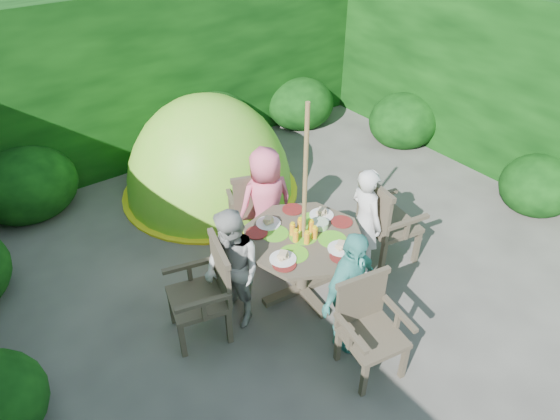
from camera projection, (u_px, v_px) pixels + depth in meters
ground at (317, 280)px, 5.62m from camera, size 60.00×60.00×0.00m
hedge_enclosure at (248, 137)px, 5.78m from camera, size 9.00×9.00×2.50m
patio_table at (303, 245)px, 5.13m from camera, size 1.43×1.43×0.90m
parasol_pole at (304, 208)px, 4.86m from camera, size 0.05×0.05×2.20m
garden_chair_right at (384, 220)px, 5.62m from camera, size 0.65×0.71×1.03m
garden_chair_left at (206, 291)px, 4.74m from camera, size 0.65×0.70×0.99m
garden_chair_back at (253, 204)px, 5.97m from camera, size 0.70×0.66×0.95m
garden_chair_front at (368, 325)px, 4.43m from camera, size 0.63×0.58×0.92m
child_right at (365, 221)px, 5.45m from camera, size 0.36×0.51×1.30m
child_left at (233, 270)px, 4.79m from camera, size 0.52×0.65×1.30m
child_back at (266, 203)px, 5.67m from camera, size 0.73×0.53×1.37m
child_front at (349, 292)px, 4.55m from camera, size 0.81×0.47×1.30m
dome_tent at (212, 191)px, 7.13m from camera, size 2.89×2.89×2.82m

